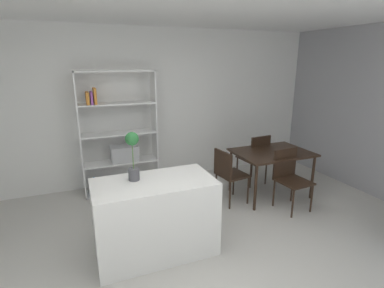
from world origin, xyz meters
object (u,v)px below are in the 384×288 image
(potted_plant_on_island, at_px, (133,153))
(dining_table, at_px, (272,156))
(dining_chair_far, at_px, (256,156))
(dining_chair_island_side, at_px, (228,172))
(open_bookshelf, at_px, (118,139))
(kitchen_island, at_px, (155,217))
(dining_chair_near, at_px, (289,174))

(potted_plant_on_island, height_order, dining_table, potted_plant_on_island)
(dining_chair_far, bearing_deg, dining_chair_island_side, 24.35)
(dining_table, bearing_deg, open_bookshelf, 154.37)
(kitchen_island, distance_m, dining_chair_island_side, 1.57)
(open_bookshelf, xyz_separation_m, dining_chair_near, (2.27, -1.55, -0.39))
(kitchen_island, relative_size, potted_plant_on_island, 2.44)
(dining_chair_near, bearing_deg, dining_chair_far, 84.40)
(kitchen_island, bearing_deg, potted_plant_on_island, 149.91)
(kitchen_island, relative_size, dining_chair_near, 1.49)
(kitchen_island, xyz_separation_m, dining_chair_island_side, (1.36, 0.78, 0.08))
(kitchen_island, xyz_separation_m, open_bookshelf, (-0.11, 1.88, 0.47))
(potted_plant_on_island, distance_m, open_bookshelf, 1.79)
(potted_plant_on_island, distance_m, dining_chair_island_side, 1.82)
(dining_chair_near, bearing_deg, dining_chair_island_side, 146.39)
(potted_plant_on_island, relative_size, dining_table, 0.46)
(dining_chair_far, bearing_deg, kitchen_island, 24.26)
(potted_plant_on_island, bearing_deg, dining_chair_near, 5.33)
(kitchen_island, relative_size, open_bookshelf, 0.66)
(potted_plant_on_island, xyz_separation_m, dining_table, (2.36, 0.68, -0.52))
(open_bookshelf, height_order, dining_chair_island_side, open_bookshelf)
(kitchen_island, bearing_deg, dining_chair_far, 29.70)
(open_bookshelf, height_order, dining_chair_near, open_bookshelf)
(kitchen_island, bearing_deg, dining_chair_island_side, 29.64)
(open_bookshelf, xyz_separation_m, dining_chair_far, (2.28, -0.64, -0.37))
(potted_plant_on_island, distance_m, dining_table, 2.51)
(potted_plant_on_island, bearing_deg, kitchen_island, -30.09)
(kitchen_island, bearing_deg, dining_chair_near, 8.71)
(dining_chair_island_side, bearing_deg, dining_chair_near, -126.70)
(dining_table, bearing_deg, kitchen_island, -160.05)
(open_bookshelf, relative_size, dining_chair_far, 2.20)
(dining_table, distance_m, dining_chair_far, 0.47)
(kitchen_island, relative_size, dining_chair_island_side, 1.55)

